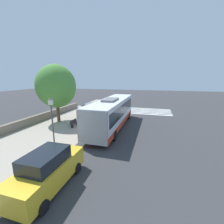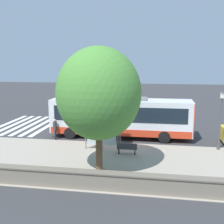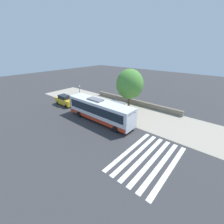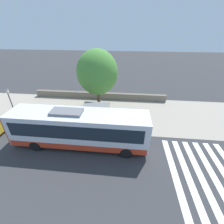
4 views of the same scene
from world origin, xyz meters
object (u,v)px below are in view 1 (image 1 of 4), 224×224
parked_car_behind_bus (48,170)px  bus_shelter (90,107)px  bus (112,112)px  shade_tree (56,86)px  street_lamp_near (53,123)px  bench (74,123)px  pedestrian (112,109)px

parked_car_behind_bus → bus_shelter: bearing=103.2°
bus → parked_car_behind_bus: size_ratio=2.62×
bus_shelter → shade_tree: 5.18m
street_lamp_near → parked_car_behind_bus: (1.74, -2.91, -1.63)m
parked_car_behind_bus → street_lamp_near: bearing=120.9°
bench → street_lamp_near: street_lamp_near is taller
shade_tree → bus_shelter: bearing=8.2°
shade_tree → street_lamp_near: bearing=-56.5°
bus_shelter → parked_car_behind_bus: bearing=-76.8°
bus → street_lamp_near: size_ratio=2.74×
parked_car_behind_bus → pedestrian: bearing=93.8°
pedestrian → parked_car_behind_bus: parked_car_behind_bus is taller
bus_shelter → bench: bus_shelter is taller
pedestrian → bench: size_ratio=1.24×
bus_shelter → bench: bearing=-122.0°
bus → bench: 4.90m
bus → bus_shelter: 3.47m
bus_shelter → pedestrian: bus_shelter is taller
bus_shelter → shade_tree: bearing=-171.8°
shade_tree → parked_car_behind_bus: bearing=-57.1°
street_lamp_near → parked_car_behind_bus: bearing=-59.1°
bus_shelter → bench: 2.89m
bus → pedestrian: bus is taller
street_lamp_near → shade_tree: shade_tree is taller
bus → street_lamp_near: street_lamp_near is taller
bench → shade_tree: 5.50m
pedestrian → shade_tree: bearing=-139.8°
street_lamp_near → parked_car_behind_bus: size_ratio=0.96×
bench → shade_tree: size_ratio=0.19×
bus_shelter → pedestrian: 4.93m
bench → street_lamp_near: size_ratio=0.33×
bench → street_lamp_near: bearing=-71.5°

